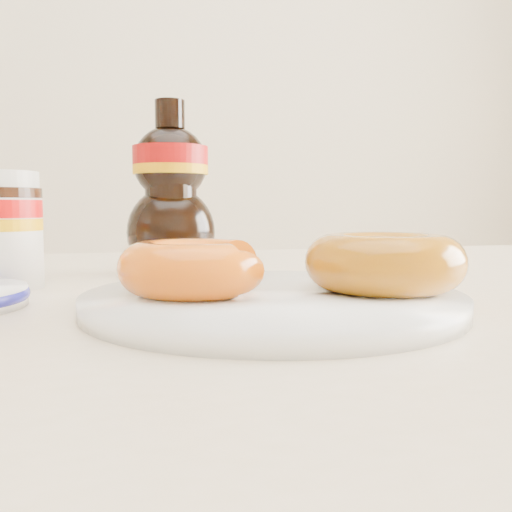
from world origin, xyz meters
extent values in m
cube|color=beige|center=(0.00, 1.75, 1.30)|extent=(3.50, 0.10, 2.60)
cube|color=beige|center=(0.00, 0.10, 0.73)|extent=(1.40, 0.90, 0.04)
cylinder|color=#C6B28C|center=(0.62, 0.47, 0.35)|extent=(0.06, 0.06, 0.71)
cylinder|color=white|center=(0.05, -0.01, 0.76)|extent=(0.27, 0.27, 0.01)
torus|color=white|center=(0.05, -0.01, 0.76)|extent=(0.27, 0.27, 0.01)
torus|color=#D1470B|center=(0.00, 0.00, 0.78)|extent=(0.14, 0.14, 0.04)
torus|color=#A1630A|center=(0.13, -0.02, 0.78)|extent=(0.14, 0.14, 0.04)
cylinder|color=white|center=(-0.16, 0.16, 0.79)|extent=(0.07, 0.07, 0.09)
camera|label=1|loc=(-0.06, -0.40, 0.82)|focal=40.00mm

